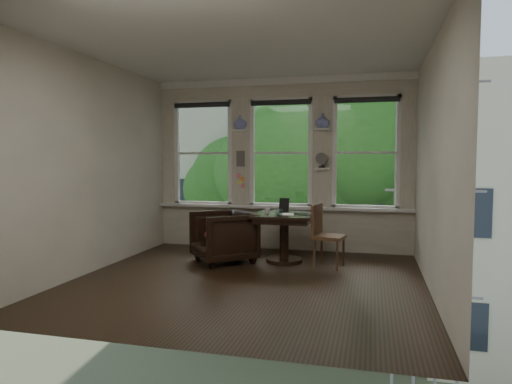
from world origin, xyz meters
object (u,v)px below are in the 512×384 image
(side_chair_right, at_px, (329,236))
(table, at_px, (284,238))
(armchair_left, at_px, (223,237))
(laptop, at_px, (300,213))
(mug, at_px, (267,211))

(side_chair_right, bearing_deg, table, 87.35)
(side_chair_right, bearing_deg, armchair_left, 103.55)
(table, xyz_separation_m, side_chair_right, (0.71, -0.18, 0.09))
(laptop, relative_size, mug, 3.57)
(armchair_left, distance_m, mug, 0.79)
(armchair_left, bearing_deg, table, 64.04)
(table, height_order, mug, mug)
(side_chair_right, relative_size, mug, 9.83)
(side_chair_right, bearing_deg, mug, 92.42)
(table, distance_m, laptop, 0.46)
(side_chair_right, xyz_separation_m, mug, (-0.97, 0.16, 0.33))
(mug, bearing_deg, table, 4.87)
(table, distance_m, side_chair_right, 0.73)
(table, xyz_separation_m, armchair_left, (-0.91, -0.23, 0.02))
(side_chair_right, height_order, mug, side_chair_right)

